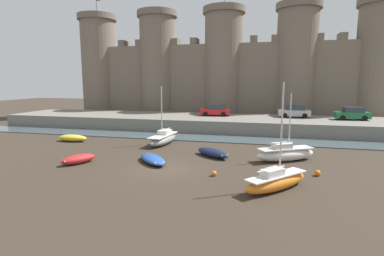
{
  "coord_description": "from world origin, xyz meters",
  "views": [
    {
      "loc": [
        7.25,
        -20.83,
        6.53
      ],
      "look_at": [
        1.08,
        4.12,
        2.5
      ],
      "focal_mm": 28.0,
      "sensor_mm": 36.0,
      "label": 1
    }
  ],
  "objects_px": {
    "car_quay_east": "(294,112)",
    "car_quay_centre_east": "(215,110)",
    "sailboat_midflat_right": "(163,139)",
    "rowboat_midflat_left": "(73,138)",
    "rowboat_near_channel_right": "(78,159)",
    "mooring_buoy_near_channel": "(214,173)",
    "rowboat_foreground_left": "(213,153)",
    "sailboat_foreground_centre": "(276,181)",
    "car_quay_centre_west": "(352,114)",
    "mooring_buoy_mid_mud": "(318,173)",
    "rowboat_near_channel_left": "(153,159)",
    "sailboat_midflat_centre": "(285,153)"
  },
  "relations": [
    {
      "from": "car_quay_east",
      "to": "car_quay_centre_east",
      "type": "xyz_separation_m",
      "value": [
        -10.71,
        -0.68,
        0.0
      ]
    },
    {
      "from": "sailboat_midflat_right",
      "to": "car_quay_east",
      "type": "bearing_deg",
      "value": 43.82
    },
    {
      "from": "rowboat_midflat_left",
      "to": "rowboat_near_channel_right",
      "type": "bearing_deg",
      "value": -52.05
    },
    {
      "from": "sailboat_midflat_right",
      "to": "mooring_buoy_near_channel",
      "type": "relative_size",
      "value": 16.33
    },
    {
      "from": "sailboat_midflat_right",
      "to": "rowboat_foreground_left",
      "type": "xyz_separation_m",
      "value": [
        5.92,
        -3.92,
        -0.23
      ]
    },
    {
      "from": "sailboat_foreground_centre",
      "to": "car_quay_centre_west",
      "type": "height_order",
      "value": "sailboat_foreground_centre"
    },
    {
      "from": "sailboat_midflat_right",
      "to": "mooring_buoy_mid_mud",
      "type": "xyz_separation_m",
      "value": [
        13.94,
        -7.48,
        -0.39
      ]
    },
    {
      "from": "car_quay_east",
      "to": "car_quay_centre_west",
      "type": "distance_m",
      "value": 6.97
    },
    {
      "from": "rowboat_near_channel_left",
      "to": "rowboat_near_channel_right",
      "type": "xyz_separation_m",
      "value": [
        -5.67,
        -1.66,
        0.07
      ]
    },
    {
      "from": "sailboat_midflat_centre",
      "to": "car_quay_centre_east",
      "type": "distance_m",
      "value": 18.85
    },
    {
      "from": "sailboat_midflat_centre",
      "to": "sailboat_midflat_right",
      "type": "bearing_deg",
      "value": 162.19
    },
    {
      "from": "sailboat_midflat_centre",
      "to": "rowboat_foreground_left",
      "type": "bearing_deg",
      "value": -179.34
    },
    {
      "from": "sailboat_midflat_right",
      "to": "car_quay_east",
      "type": "xyz_separation_m",
      "value": [
        14.06,
        13.49,
        1.85
      ]
    },
    {
      "from": "rowboat_near_channel_left",
      "to": "rowboat_foreground_left",
      "type": "xyz_separation_m",
      "value": [
        4.38,
        3.1,
        0.05
      ]
    },
    {
      "from": "rowboat_near_channel_left",
      "to": "sailboat_foreground_centre",
      "type": "height_order",
      "value": "sailboat_foreground_centre"
    },
    {
      "from": "rowboat_near_channel_left",
      "to": "mooring_buoy_mid_mud",
      "type": "height_order",
      "value": "rowboat_near_channel_left"
    },
    {
      "from": "rowboat_midflat_left",
      "to": "rowboat_foreground_left",
      "type": "bearing_deg",
      "value": -10.43
    },
    {
      "from": "mooring_buoy_mid_mud",
      "to": "car_quay_centre_west",
      "type": "xyz_separation_m",
      "value": [
        7.01,
        19.95,
        2.24
      ]
    },
    {
      "from": "sailboat_midflat_right",
      "to": "rowboat_foreground_left",
      "type": "relative_size",
      "value": 1.65
    },
    {
      "from": "sailboat_foreground_centre",
      "to": "sailboat_midflat_centre",
      "type": "xyz_separation_m",
      "value": [
        0.94,
        7.16,
        0.05
      ]
    },
    {
      "from": "rowboat_midflat_left",
      "to": "rowboat_near_channel_right",
      "type": "height_order",
      "value": "same"
    },
    {
      "from": "mooring_buoy_near_channel",
      "to": "sailboat_foreground_centre",
      "type": "bearing_deg",
      "value": -23.76
    },
    {
      "from": "mooring_buoy_near_channel",
      "to": "car_quay_east",
      "type": "relative_size",
      "value": 0.09
    },
    {
      "from": "car_quay_centre_east",
      "to": "car_quay_centre_west",
      "type": "bearing_deg",
      "value": -1.1
    },
    {
      "from": "rowboat_foreground_left",
      "to": "mooring_buoy_mid_mud",
      "type": "bearing_deg",
      "value": -23.93
    },
    {
      "from": "sailboat_foreground_centre",
      "to": "mooring_buoy_near_channel",
      "type": "xyz_separation_m",
      "value": [
        -4.09,
        1.8,
        -0.4
      ]
    },
    {
      "from": "rowboat_near_channel_right",
      "to": "sailboat_midflat_right",
      "type": "bearing_deg",
      "value": 64.53
    },
    {
      "from": "rowboat_near_channel_left",
      "to": "car_quay_centre_east",
      "type": "height_order",
      "value": "car_quay_centre_east"
    },
    {
      "from": "rowboat_near_channel_left",
      "to": "car_quay_east",
      "type": "relative_size",
      "value": 0.92
    },
    {
      "from": "sailboat_foreground_centre",
      "to": "car_quay_east",
      "type": "relative_size",
      "value": 1.55
    },
    {
      "from": "sailboat_foreground_centre",
      "to": "mooring_buoy_mid_mud",
      "type": "distance_m",
      "value": 4.59
    },
    {
      "from": "car_quay_centre_west",
      "to": "car_quay_east",
      "type": "bearing_deg",
      "value": 171.58
    },
    {
      "from": "sailboat_midflat_centre",
      "to": "mooring_buoy_mid_mud",
      "type": "height_order",
      "value": "sailboat_midflat_centre"
    },
    {
      "from": "sailboat_midflat_centre",
      "to": "rowboat_foreground_left",
      "type": "xyz_separation_m",
      "value": [
        -6.06,
        -0.07,
        -0.26
      ]
    },
    {
      "from": "sailboat_midflat_centre",
      "to": "sailboat_midflat_right",
      "type": "distance_m",
      "value": 12.58
    },
    {
      "from": "sailboat_midflat_centre",
      "to": "sailboat_midflat_right",
      "type": "height_order",
      "value": "sailboat_midflat_right"
    },
    {
      "from": "sailboat_midflat_right",
      "to": "car_quay_centre_east",
      "type": "relative_size",
      "value": 1.44
    },
    {
      "from": "sailboat_midflat_centre",
      "to": "car_quay_east",
      "type": "bearing_deg",
      "value": 83.18
    },
    {
      "from": "rowboat_near_channel_left",
      "to": "rowboat_foreground_left",
      "type": "height_order",
      "value": "rowboat_foreground_left"
    },
    {
      "from": "sailboat_midflat_right",
      "to": "mooring_buoy_mid_mud",
      "type": "relative_size",
      "value": 14.25
    },
    {
      "from": "sailboat_foreground_centre",
      "to": "sailboat_midflat_right",
      "type": "relative_size",
      "value": 1.08
    },
    {
      "from": "rowboat_foreground_left",
      "to": "car_quay_east",
      "type": "relative_size",
      "value": 0.87
    },
    {
      "from": "sailboat_foreground_centre",
      "to": "car_quay_centre_east",
      "type": "xyz_separation_m",
      "value": [
        -7.7,
        23.82,
        1.87
      ]
    },
    {
      "from": "sailboat_midflat_right",
      "to": "car_quay_east",
      "type": "height_order",
      "value": "sailboat_midflat_right"
    },
    {
      "from": "rowboat_midflat_left",
      "to": "sailboat_midflat_right",
      "type": "distance_m",
      "value": 10.2
    },
    {
      "from": "mooring_buoy_mid_mud",
      "to": "sailboat_midflat_centre",
      "type": "bearing_deg",
      "value": 118.36
    },
    {
      "from": "rowboat_midflat_left",
      "to": "sailboat_midflat_right",
      "type": "bearing_deg",
      "value": 5.41
    },
    {
      "from": "rowboat_foreground_left",
      "to": "mooring_buoy_near_channel",
      "type": "bearing_deg",
      "value": -78.99
    },
    {
      "from": "rowboat_midflat_left",
      "to": "rowboat_near_channel_left",
      "type": "relative_size",
      "value": 0.87
    },
    {
      "from": "rowboat_near_channel_right",
      "to": "sailboat_midflat_centre",
      "type": "xyz_separation_m",
      "value": [
        16.12,
        4.83,
        0.24
      ]
    }
  ]
}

